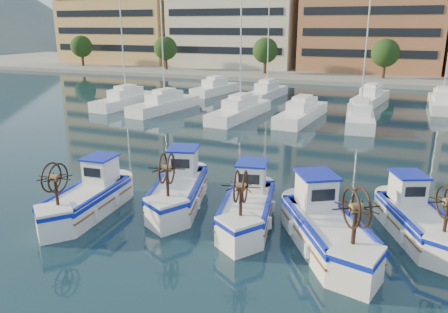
% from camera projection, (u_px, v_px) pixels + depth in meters
% --- Properties ---
extents(ground, '(300.00, 300.00, 0.00)m').
position_uv_depth(ground, '(215.00, 230.00, 17.90)').
color(ground, '#193642').
rests_on(ground, ground).
extents(waterfront, '(180.00, 40.00, 25.60)m').
position_uv_depth(waterfront, '(428.00, 5.00, 69.19)').
color(waterfront, gray).
rests_on(waterfront, ground).
extents(yacht_marina, '(40.86, 21.55, 11.50)m').
position_uv_depth(yacht_marina, '(297.00, 104.00, 43.46)').
color(yacht_marina, white).
rests_on(yacht_marina, ground).
extents(fishing_boat_a, '(2.25, 4.79, 2.94)m').
position_uv_depth(fishing_boat_a, '(89.00, 196.00, 19.29)').
color(fishing_boat_a, white).
rests_on(fishing_boat_a, ground).
extents(fishing_boat_b, '(3.20, 5.10, 3.09)m').
position_uv_depth(fishing_boat_b, '(179.00, 187.00, 20.23)').
color(fishing_boat_b, white).
rests_on(fishing_boat_b, ground).
extents(fishing_boat_c, '(2.76, 4.90, 2.97)m').
position_uv_depth(fishing_boat_c, '(248.00, 204.00, 18.39)').
color(fishing_boat_c, white).
rests_on(fishing_boat_c, ground).
extents(fishing_boat_d, '(4.33, 5.29, 3.22)m').
position_uv_depth(fishing_boat_d, '(326.00, 226.00, 16.24)').
color(fishing_boat_d, white).
rests_on(fishing_boat_d, ground).
extents(fishing_boat_e, '(3.47, 4.75, 2.86)m').
position_uv_depth(fishing_boat_e, '(417.00, 218.00, 17.16)').
color(fishing_boat_e, white).
rests_on(fishing_boat_e, ground).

